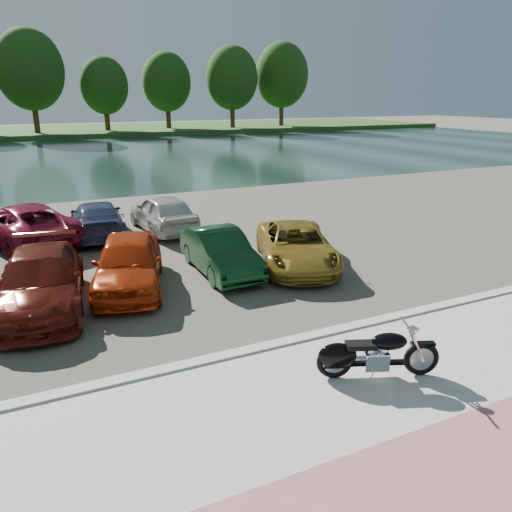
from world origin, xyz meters
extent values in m
plane|color=#595447|center=(0.00, 0.00, 0.00)|extent=(200.00, 200.00, 0.00)
cube|color=#AEACA3|center=(0.00, -1.00, 0.05)|extent=(60.00, 6.00, 0.10)
cube|color=#915652|center=(0.00, -2.50, 0.10)|extent=(60.00, 2.00, 0.01)
cube|color=#AEACA3|center=(0.00, 2.00, 0.07)|extent=(60.00, 0.30, 0.14)
cube|color=#3C3830|center=(0.00, 11.00, 0.02)|extent=(60.00, 18.00, 0.04)
cube|color=#182C28|center=(0.00, 40.00, 0.00)|extent=(120.00, 40.00, 0.00)
cube|color=#20491A|center=(0.00, 72.00, 0.30)|extent=(120.00, 24.00, 0.60)
cylinder|color=#3D2616|center=(-3.00, 64.60, 3.52)|extent=(0.70, 0.70, 5.85)
ellipsoid|color=#17340E|center=(-3.00, 64.60, 8.21)|extent=(8.19, 8.19, 9.83)
cylinder|color=#3D2616|center=(6.00, 66.00, 2.85)|extent=(0.70, 0.70, 4.50)
ellipsoid|color=#17340E|center=(6.00, 66.00, 6.45)|extent=(6.30, 6.30, 7.56)
cylinder|color=#3D2616|center=(15.00, 67.40, 3.08)|extent=(0.70, 0.70, 4.95)
ellipsoid|color=#17340E|center=(15.00, 67.40, 7.04)|extent=(6.93, 6.93, 8.32)
cylinder|color=#3D2616|center=(24.00, 64.60, 3.30)|extent=(0.70, 0.70, 5.40)
ellipsoid|color=#17340E|center=(24.00, 64.60, 7.62)|extent=(7.56, 7.56, 9.07)
cylinder|color=#3D2616|center=(33.00, 66.00, 3.52)|extent=(0.70, 0.70, 5.85)
ellipsoid|color=#17340E|center=(33.00, 66.00, 8.21)|extent=(8.19, 8.19, 9.83)
torus|color=black|center=(0.32, -0.24, 0.44)|extent=(0.68, 0.36, 0.68)
torus|color=black|center=(-1.21, 0.37, 0.44)|extent=(0.68, 0.36, 0.68)
cylinder|color=#B2B2B7|center=(0.32, -0.24, 0.44)|extent=(0.45, 0.23, 0.46)
cylinder|color=#B2B2B7|center=(-1.21, 0.37, 0.44)|extent=(0.45, 0.23, 0.46)
cylinder|color=silver|center=(0.15, -0.29, 0.74)|extent=(0.32, 0.17, 0.63)
cylinder|color=silver|center=(0.23, -0.10, 0.74)|extent=(0.32, 0.17, 0.63)
cylinder|color=silver|center=(0.01, -0.12, 1.13)|extent=(0.31, 0.71, 0.04)
sphere|color=silver|center=(0.11, -0.16, 1.05)|extent=(0.21, 0.21, 0.16)
sphere|color=silver|center=(0.17, -0.18, 1.05)|extent=(0.14, 0.14, 0.11)
cube|color=black|center=(0.32, -0.24, 0.75)|extent=(0.47, 0.30, 0.06)
cube|color=black|center=(-0.44, 0.06, 0.38)|extent=(1.15, 0.54, 0.08)
cube|color=silver|center=(-0.49, 0.08, 0.45)|extent=(0.54, 0.46, 0.34)
cylinder|color=silver|center=(-0.40, 0.04, 0.65)|extent=(0.29, 0.26, 0.27)
cylinder|color=silver|center=(-0.58, 0.12, 0.65)|extent=(0.29, 0.26, 0.27)
ellipsoid|color=black|center=(-0.28, 0.00, 0.82)|extent=(0.77, 0.59, 0.32)
cube|color=black|center=(-0.77, 0.19, 0.76)|extent=(0.61, 0.46, 0.10)
ellipsoid|color=black|center=(-1.16, 0.35, 0.56)|extent=(0.80, 0.58, 0.50)
cube|color=black|center=(-1.21, 0.37, 0.49)|extent=(0.44, 0.32, 0.30)
cylinder|color=silver|center=(-0.71, 0.34, 0.32)|extent=(1.05, 0.49, 0.09)
cylinder|color=silver|center=(-0.71, 0.34, 0.40)|extent=(1.05, 0.49, 0.09)
cylinder|color=#B2B2B7|center=(-0.65, -0.05, 0.23)|extent=(0.07, 0.14, 0.22)
imported|color=#51130B|center=(-5.91, 6.34, 0.75)|extent=(2.65, 5.14, 1.43)
imported|color=#B6310C|center=(-3.64, 6.79, 0.79)|extent=(2.87, 4.71, 1.50)
imported|color=#0E3519|center=(-0.89, 6.92, 0.69)|extent=(1.44, 3.97, 1.30)
imported|color=olive|center=(1.48, 6.46, 0.69)|extent=(3.65, 5.12, 1.30)
imported|color=maroon|center=(-6.10, 12.77, 0.78)|extent=(4.04, 5.85, 1.48)
imported|color=navy|center=(-3.57, 12.76, 0.70)|extent=(2.25, 4.71, 1.32)
imported|color=beige|center=(-1.12, 12.42, 0.78)|extent=(2.00, 4.44, 1.48)
camera|label=1|loc=(-6.07, -6.40, 5.14)|focal=35.00mm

